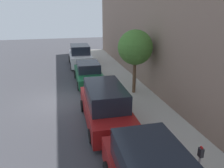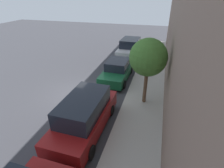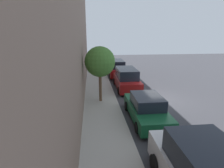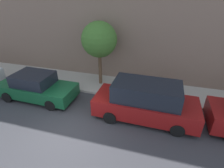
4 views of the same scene
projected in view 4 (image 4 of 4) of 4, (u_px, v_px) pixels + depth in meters
name	position (u px, v px, depth m)	size (l,w,h in m)	color
ground_plane	(68.00, 134.00, 7.71)	(60.00, 60.00, 0.00)	#38383D
sidewalk	(102.00, 84.00, 11.67)	(2.44, 32.00, 0.15)	#B2ADA3
parked_minivan_second	(145.00, 101.00, 8.36)	(2.02, 4.93, 1.90)	maroon
parked_sedan_third	(36.00, 87.00, 10.02)	(1.92, 4.53, 1.54)	#14512D
street_tree	(99.00, 40.00, 10.32)	(2.13, 2.13, 3.97)	brown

